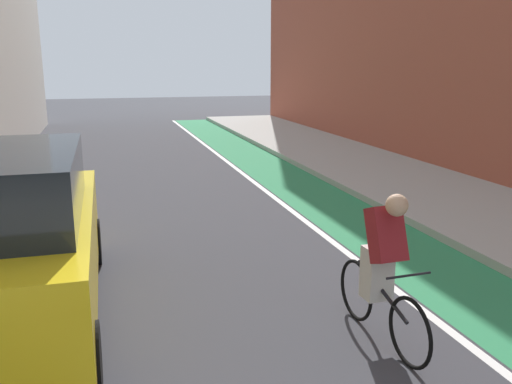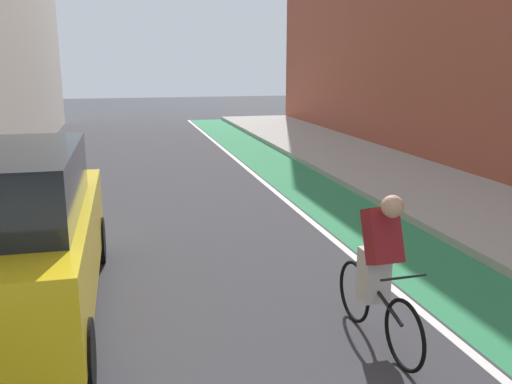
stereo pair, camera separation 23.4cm
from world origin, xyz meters
name	(u,v)px [view 1 (the left image)]	position (x,y,z in m)	size (l,w,h in m)	color
ground_plane	(210,247)	(0.00, 13.58, 0.00)	(77.36, 77.36, 0.00)	#38383D
bike_lane_paint	(328,204)	(2.88, 15.58, 0.00)	(1.60, 35.17, 0.00)	#2D8451
lane_divider_stripe	(287,207)	(1.98, 15.58, 0.00)	(0.12, 35.17, 0.00)	white
sidewalk_right	(435,193)	(5.41, 15.58, 0.07)	(3.46, 35.17, 0.14)	#A8A59E
parked_suv_yellow_cab	(5,238)	(-2.63, 11.64, 1.02)	(1.94, 4.43, 1.98)	yellow
cyclist_mid	(382,267)	(1.13, 10.19, 0.81)	(0.48, 1.75, 1.63)	black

